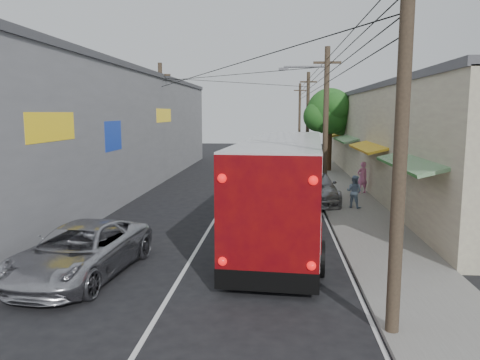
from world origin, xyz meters
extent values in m
plane|color=black|center=(0.00, 0.00, 0.00)|extent=(120.00, 120.00, 0.00)
cube|color=slate|center=(6.50, 20.00, 0.06)|extent=(3.00, 80.00, 0.12)
cube|color=beige|center=(11.00, 22.00, 3.00)|extent=(6.00, 40.00, 6.00)
cube|color=#4C4C51|center=(11.00, 22.00, 6.10)|extent=(6.20, 40.00, 0.30)
cube|color=#186F1B|center=(7.70, 6.00, 2.90)|extent=(1.39, 6.00, 0.46)
cube|color=orange|center=(7.70, 14.00, 2.90)|extent=(1.39, 6.00, 0.46)
cube|color=#186F1B|center=(7.70, 22.00, 2.90)|extent=(1.39, 6.00, 0.46)
cube|color=orange|center=(7.70, 30.00, 2.90)|extent=(1.39, 6.00, 0.46)
cube|color=#186F1B|center=(7.70, 38.00, 2.90)|extent=(1.39, 6.00, 0.46)
cube|color=gray|center=(-8.50, 18.00, 3.50)|extent=(7.00, 36.00, 7.00)
cube|color=#4C4C51|center=(-8.50, 18.00, 7.10)|extent=(7.20, 36.00, 0.30)
cube|color=yellow|center=(-5.05, 4.00, 4.20)|extent=(0.12, 3.50, 1.00)
cube|color=#1433A5|center=(-5.05, 10.00, 3.60)|extent=(0.12, 2.20, 1.40)
cube|color=yellow|center=(-5.05, 20.00, 4.50)|extent=(0.12, 4.00, 0.90)
cylinder|color=#473828|center=(5.20, -2.00, 4.00)|extent=(0.28, 0.28, 8.00)
cylinder|color=#473828|center=(5.20, 13.00, 4.00)|extent=(0.28, 0.28, 8.00)
cube|color=#473828|center=(5.20, 13.00, 7.20)|extent=(1.40, 0.12, 0.12)
cylinder|color=#473828|center=(5.20, 28.00, 4.00)|extent=(0.28, 0.28, 8.00)
cube|color=#473828|center=(5.20, 28.00, 7.20)|extent=(1.40, 0.12, 0.12)
cylinder|color=#473828|center=(5.20, 43.00, 4.00)|extent=(0.28, 0.28, 8.00)
cube|color=#473828|center=(5.20, 43.00, 7.20)|extent=(1.40, 0.12, 0.12)
cylinder|color=#473828|center=(-5.20, 20.00, 4.00)|extent=(0.28, 0.28, 8.00)
cube|color=#473828|center=(-5.20, 20.00, 7.20)|extent=(1.40, 0.12, 0.12)
cylinder|color=#59595E|center=(4.10, 13.00, 7.00)|extent=(2.20, 0.10, 0.10)
cube|color=#59595E|center=(3.00, 13.00, 6.90)|extent=(0.50, 0.18, 0.12)
cylinder|color=#3F2B19|center=(6.80, 26.00, 2.00)|extent=(0.44, 0.44, 4.00)
sphere|color=#16521A|center=(6.80, 26.00, 4.80)|extent=(3.60, 3.60, 3.60)
sphere|color=#16521A|center=(7.80, 26.60, 4.20)|extent=(2.60, 2.60, 2.60)
sphere|color=#16521A|center=(5.90, 25.60, 4.40)|extent=(2.40, 2.40, 2.40)
sphere|color=#16521A|center=(7.20, 25.00, 5.20)|extent=(2.20, 2.20, 2.20)
sphere|color=#16521A|center=(6.50, 26.90, 5.00)|extent=(2.00, 2.00, 2.00)
cube|color=silver|center=(3.00, 6.11, 1.22)|extent=(3.64, 12.90, 2.02)
cube|color=black|center=(3.04, 6.64, 2.71)|extent=(3.50, 10.79, 1.06)
cube|color=silver|center=(3.00, 6.11, 3.45)|extent=(3.64, 12.90, 0.53)
cube|color=maroon|center=(2.50, -0.26, 2.12)|extent=(2.63, 0.29, 3.08)
cube|color=black|center=(2.50, -0.26, 0.48)|extent=(2.65, 0.31, 0.53)
sphere|color=red|center=(1.39, -0.20, 0.96)|extent=(0.23, 0.23, 0.23)
sphere|color=red|center=(3.61, -0.38, 0.96)|extent=(0.23, 0.23, 0.23)
sphere|color=red|center=(1.39, -0.20, 3.08)|extent=(0.23, 0.23, 0.23)
sphere|color=red|center=(3.61, -0.38, 3.08)|extent=(0.23, 0.23, 0.23)
cylinder|color=black|center=(1.33, 1.77, 0.53)|extent=(0.40, 1.08, 1.06)
cylinder|color=black|center=(3.97, 1.56, 0.53)|extent=(0.40, 1.08, 1.06)
cylinder|color=black|center=(1.93, 9.39, 0.53)|extent=(0.40, 1.08, 1.06)
cylinder|color=black|center=(4.57, 9.18, 0.53)|extent=(0.40, 1.08, 1.06)
cylinder|color=black|center=(2.05, 10.97, 0.53)|extent=(0.40, 1.08, 1.06)
cylinder|color=black|center=(4.70, 10.77, 0.53)|extent=(0.40, 1.08, 1.06)
imported|color=#B3B2B9|center=(-2.86, 1.00, 0.75)|extent=(3.06, 5.65, 1.51)
imported|color=gray|center=(4.60, 13.00, 0.82)|extent=(2.66, 5.80, 1.65)
imported|color=#242429|center=(3.80, 23.61, 0.68)|extent=(2.07, 4.17, 1.37)
imported|color=black|center=(4.60, 31.84, 0.70)|extent=(1.81, 4.34, 1.40)
imported|color=pink|center=(7.60, 15.44, 1.01)|extent=(0.76, 0.64, 1.79)
imported|color=#7B93B3|center=(6.45, 11.06, 0.91)|extent=(0.97, 0.91, 1.58)
camera|label=1|loc=(2.75, -11.55, 4.68)|focal=35.00mm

